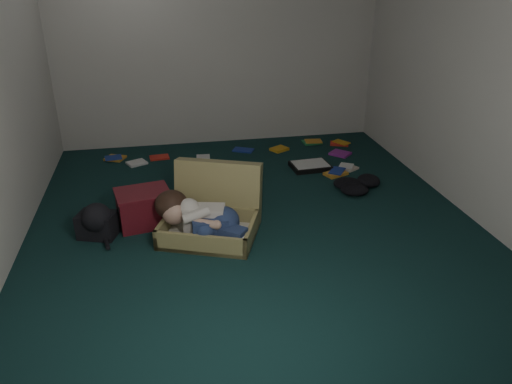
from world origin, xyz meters
name	(u,v)px	position (x,y,z in m)	size (l,w,h in m)	color
floor	(253,220)	(0.00, 0.00, 0.00)	(4.50, 4.50, 0.00)	#0E2A29
wall_back	(218,40)	(0.00, 2.25, 1.30)	(4.50, 4.50, 0.00)	silver
wall_front	(353,194)	(0.00, -2.25, 1.30)	(4.50, 4.50, 0.00)	silver
wall_right	(474,69)	(2.00, 0.00, 1.30)	(4.50, 4.50, 0.00)	silver
suitcase	(213,212)	(-0.38, -0.12, 0.17)	(1.01, 1.00, 0.58)	#9E9257
person	(200,218)	(-0.50, -0.28, 0.22)	(0.76, 0.62, 0.36)	beige
maroon_bin	(144,208)	(-0.97, 0.11, 0.16)	(0.53, 0.45, 0.32)	maroon
backpack	(97,224)	(-1.37, -0.04, 0.12)	(0.39, 0.31, 0.24)	black
clothing_pile	(358,183)	(1.20, 0.45, 0.07)	(0.44, 0.36, 0.14)	black
paper_tray	(310,166)	(0.88, 1.10, 0.03)	(0.45, 0.35, 0.06)	black
book_scatter	(256,156)	(0.34, 1.60, 0.01)	(3.05, 1.27, 0.02)	orange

